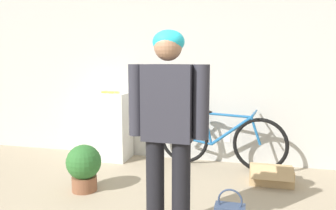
{
  "coord_description": "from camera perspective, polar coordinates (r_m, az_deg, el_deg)",
  "views": [
    {
      "loc": [
        0.85,
        -1.71,
        1.47
      ],
      "look_at": [
        0.21,
        0.8,
        1.11
      ],
      "focal_mm": 35.0,
      "sensor_mm": 36.0,
      "label": 1
    }
  ],
  "objects": [
    {
      "name": "person",
      "position": [
        2.64,
        0.01,
        -2.42
      ],
      "size": [
        0.66,
        0.24,
        1.7
      ],
      "rotation": [
        0.0,
        0.0,
        -0.03
      ],
      "color": "black",
      "rests_on": "ground_plane"
    },
    {
      "name": "wall_back",
      "position": [
        4.75,
        3.98,
        5.88
      ],
      "size": [
        8.0,
        0.07,
        2.6
      ],
      "color": "silver",
      "rests_on": "ground_plane"
    },
    {
      "name": "side_shelf",
      "position": [
        4.96,
        -10.79,
        -3.58
      ],
      "size": [
        0.71,
        0.45,
        0.98
      ],
      "color": "white",
      "rests_on": "ground_plane"
    },
    {
      "name": "bicycle",
      "position": [
        4.55,
        9.12,
        -6.0
      ],
      "size": [
        1.76,
        0.46,
        0.79
      ],
      "rotation": [
        0.0,
        0.0,
        -0.13
      ],
      "color": "black",
      "rests_on": "ground_plane"
    },
    {
      "name": "potted_plant",
      "position": [
        3.84,
        -14.44,
        -10.23
      ],
      "size": [
        0.39,
        0.39,
        0.53
      ],
      "color": "brown",
      "rests_on": "ground_plane"
    },
    {
      "name": "cardboard_box",
      "position": [
        4.18,
        17.51,
        -11.6
      ],
      "size": [
        0.5,
        0.38,
        0.25
      ],
      "color": "tan",
      "rests_on": "ground_plane"
    },
    {
      "name": "banana",
      "position": [
        4.8,
        -10.0,
        2.22
      ],
      "size": [
        0.31,
        0.08,
        0.03
      ],
      "color": "#EAD64C",
      "rests_on": "side_shelf"
    }
  ]
}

